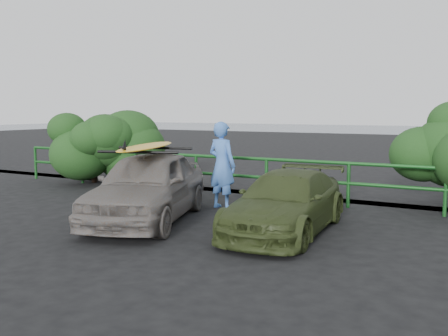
{
  "coord_description": "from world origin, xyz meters",
  "views": [
    {
      "loc": [
        5.79,
        -6.05,
        2.19
      ],
      "look_at": [
        1.1,
        2.64,
        1.04
      ],
      "focal_mm": 40.0,
      "sensor_mm": 36.0,
      "label": 1
    }
  ],
  "objects_px": {
    "olive_vehicle": "(286,202)",
    "surfboard": "(147,147)",
    "man": "(222,165)",
    "sedan": "(147,186)",
    "guardrail": "(230,176)"
  },
  "relations": [
    {
      "from": "man",
      "to": "surfboard",
      "type": "bearing_deg",
      "value": 80.63
    },
    {
      "from": "sedan",
      "to": "man",
      "type": "xyz_separation_m",
      "value": [
        0.71,
        1.79,
        0.28
      ]
    },
    {
      "from": "guardrail",
      "to": "surfboard",
      "type": "relative_size",
      "value": 5.0
    },
    {
      "from": "sedan",
      "to": "olive_vehicle",
      "type": "relative_size",
      "value": 1.09
    },
    {
      "from": "olive_vehicle",
      "to": "man",
      "type": "distance_m",
      "value": 2.5
    },
    {
      "from": "olive_vehicle",
      "to": "surfboard",
      "type": "bearing_deg",
      "value": -173.92
    },
    {
      "from": "guardrail",
      "to": "man",
      "type": "distance_m",
      "value": 1.56
    },
    {
      "from": "man",
      "to": "surfboard",
      "type": "distance_m",
      "value": 1.99
    },
    {
      "from": "olive_vehicle",
      "to": "sedan",
      "type": "bearing_deg",
      "value": -173.92
    },
    {
      "from": "olive_vehicle",
      "to": "man",
      "type": "relative_size",
      "value": 1.92
    },
    {
      "from": "surfboard",
      "to": "guardrail",
      "type": "bearing_deg",
      "value": 68.94
    },
    {
      "from": "guardrail",
      "to": "sedan",
      "type": "distance_m",
      "value": 3.2
    },
    {
      "from": "man",
      "to": "surfboard",
      "type": "relative_size",
      "value": 0.69
    },
    {
      "from": "sedan",
      "to": "surfboard",
      "type": "height_order",
      "value": "surfboard"
    },
    {
      "from": "sedan",
      "to": "surfboard",
      "type": "bearing_deg",
      "value": 162.01
    }
  ]
}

